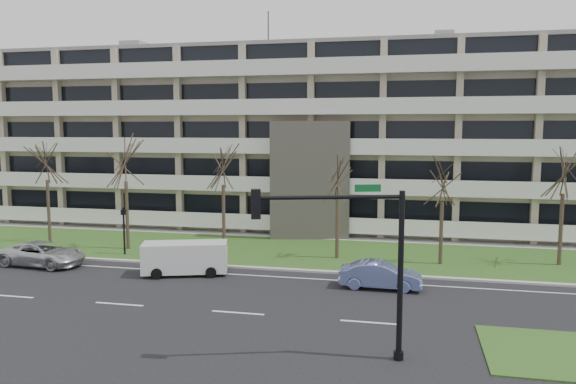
% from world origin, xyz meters
% --- Properties ---
extents(ground, '(160.00, 160.00, 0.00)m').
position_xyz_m(ground, '(0.00, 0.00, 0.00)').
color(ground, black).
rests_on(ground, ground).
extents(grass_verge, '(90.00, 10.00, 0.06)m').
position_xyz_m(grass_verge, '(0.00, 13.00, 0.03)').
color(grass_verge, '#2A4A18').
rests_on(grass_verge, ground).
extents(curb, '(90.00, 0.35, 0.12)m').
position_xyz_m(curb, '(0.00, 8.00, 0.06)').
color(curb, '#B2B2AD').
rests_on(curb, ground).
extents(sidewalk, '(90.00, 2.00, 0.08)m').
position_xyz_m(sidewalk, '(0.00, 18.50, 0.04)').
color(sidewalk, '#B2B2AD').
rests_on(sidewalk, ground).
extents(lane_edge_line, '(90.00, 0.12, 0.01)m').
position_xyz_m(lane_edge_line, '(0.00, 6.50, 0.01)').
color(lane_edge_line, white).
rests_on(lane_edge_line, ground).
extents(apartment_building, '(60.50, 15.10, 18.75)m').
position_xyz_m(apartment_building, '(-0.01, 25.32, 7.61)').
color(apartment_building, tan).
rests_on(apartment_building, ground).
extents(silver_pickup, '(5.50, 2.90, 1.48)m').
position_xyz_m(silver_pickup, '(-14.48, 6.01, 0.74)').
color(silver_pickup, silver).
rests_on(silver_pickup, ground).
extents(blue_sedan, '(4.36, 1.58, 1.43)m').
position_xyz_m(blue_sedan, '(6.21, 5.45, 0.72)').
color(blue_sedan, '#7A8BD4').
rests_on(blue_sedan, ground).
extents(white_van, '(5.16, 3.18, 1.88)m').
position_xyz_m(white_van, '(-4.99, 5.91, 1.13)').
color(white_van, silver).
rests_on(white_van, ground).
extents(traffic_signal, '(5.40, 1.92, 6.50)m').
position_xyz_m(traffic_signal, '(5.60, -4.28, 4.21)').
color(traffic_signal, black).
rests_on(traffic_signal, ground).
extents(pedestrian_signal, '(0.33, 0.27, 3.23)m').
position_xyz_m(pedestrian_signal, '(-10.98, 9.72, 2.06)').
color(pedestrian_signal, black).
rests_on(pedestrian_signal, ground).
extents(tree_1, '(4.21, 4.21, 8.41)m').
position_xyz_m(tree_1, '(-18.23, 12.00, 6.55)').
color(tree_1, '#382B21').
rests_on(tree_1, ground).
extents(tree_2, '(4.28, 4.28, 8.56)m').
position_xyz_m(tree_2, '(-11.60, 11.35, 6.66)').
color(tree_2, '#382B21').
rests_on(tree_2, ground).
extents(tree_3, '(4.09, 4.09, 8.17)m').
position_xyz_m(tree_3, '(-4.98, 12.66, 6.36)').
color(tree_3, '#382B21').
rests_on(tree_3, ground).
extents(tree_4, '(3.60, 3.60, 7.20)m').
position_xyz_m(tree_4, '(3.07, 11.69, 5.60)').
color(tree_4, '#382B21').
rests_on(tree_4, ground).
extents(tree_5, '(3.52, 3.52, 7.04)m').
position_xyz_m(tree_5, '(9.58, 11.48, 5.47)').
color(tree_5, '#382B21').
rests_on(tree_5, ground).
extents(tree_6, '(4.01, 4.01, 8.02)m').
position_xyz_m(tree_6, '(16.76, 12.78, 6.24)').
color(tree_6, '#382B21').
rests_on(tree_6, ground).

